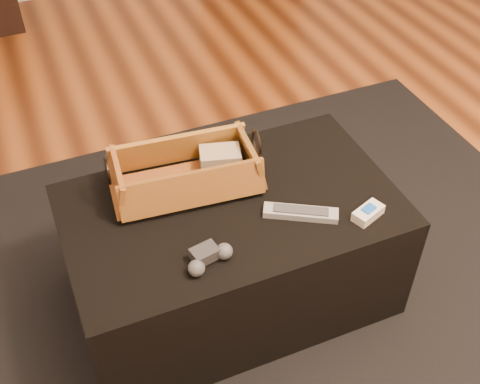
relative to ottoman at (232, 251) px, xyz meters
name	(u,v)px	position (x,y,z in m)	size (l,w,h in m)	color
floor	(223,316)	(-0.06, -0.07, -0.23)	(5.00, 5.50, 0.01)	brown
area_rug	(238,304)	(0.00, -0.05, -0.22)	(2.60, 2.00, 0.01)	black
ottoman	(232,251)	(0.00, 0.00, 0.00)	(1.00, 0.60, 0.42)	black
tv_remote	(180,184)	(-0.12, 0.11, 0.24)	(0.24, 0.05, 0.03)	black
cloth_bundle	(220,160)	(0.03, 0.15, 0.26)	(0.13, 0.09, 0.07)	tan
wicker_basket	(185,173)	(-0.10, 0.13, 0.26)	(0.47, 0.28, 0.16)	#9C5C23
game_controller	(208,257)	(-0.14, -0.19, 0.23)	(0.15, 0.10, 0.05)	#272729
silver_remote	(301,213)	(0.17, -0.12, 0.22)	(0.21, 0.15, 0.03)	#9D9EA4
cream_gadget	(368,213)	(0.35, -0.20, 0.23)	(0.11, 0.08, 0.04)	beige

